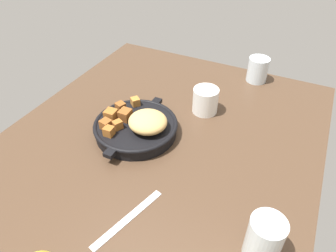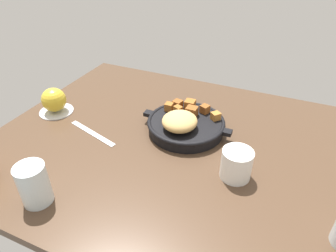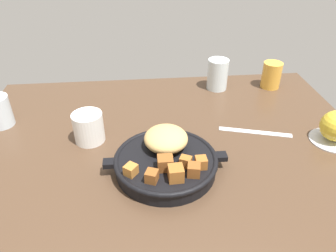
{
  "view_description": "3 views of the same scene",
  "coord_description": "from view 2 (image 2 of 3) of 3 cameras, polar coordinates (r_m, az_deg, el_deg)",
  "views": [
    {
      "loc": [
        53.8,
        29.58,
        55.65
      ],
      "look_at": [
        -0.49,
        3.09,
        6.77
      ],
      "focal_mm": 33.38,
      "sensor_mm": 36.0,
      "label": 1
    },
    {
      "loc": [
        -26.7,
        62.81,
        52.0
      ],
      "look_at": [
        1.45,
        -0.46,
        4.99
      ],
      "focal_mm": 32.52,
      "sensor_mm": 36.0,
      "label": 2
    },
    {
      "loc": [
        -6.1,
        -60.86,
        47.54
      ],
      "look_at": [
        -0.24,
        -0.12,
        7.13
      ],
      "focal_mm": 34.16,
      "sensor_mm": 36.0,
      "label": 3
    }
  ],
  "objects": [
    {
      "name": "red_apple",
      "position": [
        1.04,
        -20.64,
        4.61
      ],
      "size": [
        7.7,
        7.7,
        7.7
      ],
      "primitive_type": "sphere",
      "color": "gold",
      "rests_on": "saucer_plate"
    },
    {
      "name": "butter_knife",
      "position": [
        0.92,
        -13.99,
        -1.26
      ],
      "size": [
        18.4,
        6.78,
        0.36
      ],
      "primitive_type": "cube",
      "rotation": [
        0.0,
        0.0,
        -0.28
      ],
      "color": "silver",
      "rests_on": "ground_plane"
    },
    {
      "name": "white_creamer_pitcher",
      "position": [
        0.75,
        12.69,
        -7.01
      ],
      "size": [
        7.44,
        7.44,
        7.61
      ],
      "primitive_type": "cylinder",
      "color": "white",
      "rests_on": "ground_plane"
    },
    {
      "name": "water_glass_tall",
      "position": [
        0.73,
        -23.85,
        -9.98
      ],
      "size": [
        6.55,
        6.55,
        9.81
      ],
      "primitive_type": "cylinder",
      "color": "silver",
      "rests_on": "ground_plane"
    },
    {
      "name": "cast_iron_skillet",
      "position": [
        0.89,
        3.24,
        0.46
      ],
      "size": [
        27.14,
        22.84,
        7.95
      ],
      "color": "black",
      "rests_on": "ground_plane"
    },
    {
      "name": "saucer_plate",
      "position": [
        1.06,
        -20.19,
        2.66
      ],
      "size": [
        10.89,
        10.89,
        0.6
      ],
      "primitive_type": "cylinder",
      "color": "#B7BABF",
      "rests_on": "ground_plane"
    },
    {
      "name": "ground_plane",
      "position": [
        0.87,
        0.76,
        -3.77
      ],
      "size": [
        100.97,
        81.59,
        2.4
      ],
      "primitive_type": "cube",
      "color": "#473323"
    }
  ]
}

